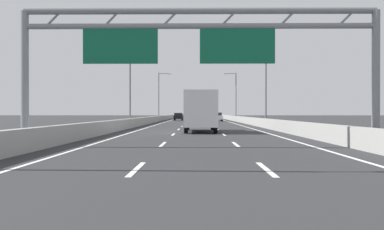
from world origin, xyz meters
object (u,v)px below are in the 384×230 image
(sign_gantry, at_px, (195,41))
(blue_car, at_px, (197,116))
(streetlamp_left_mid, at_px, (132,79))
(silver_car, at_px, (197,118))
(streetlamp_left_far, at_px, (160,93))
(white_car, at_px, (217,117))
(streetlamp_right_mid, at_px, (264,79))
(box_truck, at_px, (200,110))
(streetlamp_right_far, at_px, (235,93))
(red_car, at_px, (198,115))
(black_car, at_px, (178,117))

(sign_gantry, height_order, blue_car, sign_gantry)
(streetlamp_left_mid, xyz_separation_m, silver_car, (7.36, 18.92, -4.64))
(streetlamp_left_far, relative_size, white_car, 2.23)
(streetlamp_right_mid, distance_m, streetlamp_left_far, 38.69)
(streetlamp_right_mid, bearing_deg, white_car, 98.00)
(streetlamp_right_mid, distance_m, box_truck, 15.78)
(streetlamp_right_far, relative_size, blue_car, 2.12)
(silver_car, xyz_separation_m, box_truck, (0.29, -32.44, 0.99))
(streetlamp_right_far, height_order, silver_car, streetlamp_right_far)
(sign_gantry, bearing_deg, white_car, 86.17)
(silver_car, bearing_deg, box_truck, -89.49)
(sign_gantry, bearing_deg, streetlamp_right_mid, 74.78)
(streetlamp_right_far, xyz_separation_m, silver_car, (-7.57, -16.77, -4.64))
(red_car, xyz_separation_m, box_truck, (0.00, -104.32, 0.97))
(blue_car, distance_m, silver_car, 37.10)
(streetlamp_right_far, bearing_deg, white_car, -116.81)
(streetlamp_right_far, distance_m, blue_car, 22.14)
(sign_gantry, distance_m, blue_car, 84.36)
(blue_car, xyz_separation_m, silver_car, (-0.14, -37.10, -0.00))
(black_car, bearing_deg, white_car, -45.19)
(streetlamp_left_far, xyz_separation_m, white_car, (11.01, -7.77, -4.61))
(red_car, bearing_deg, streetlamp_right_mid, -85.41)
(sign_gantry, distance_m, black_car, 63.72)
(streetlamp_right_far, bearing_deg, sign_gantry, -96.85)
(streetlamp_right_far, bearing_deg, streetlamp_right_mid, -90.00)
(streetlamp_left_mid, relative_size, streetlamp_right_mid, 1.00)
(streetlamp_right_far, relative_size, silver_car, 2.03)
(blue_car, height_order, black_car, black_car)
(sign_gantry, xyz_separation_m, white_car, (3.76, 56.17, -4.02))
(silver_car, bearing_deg, black_car, 102.53)
(white_car, bearing_deg, sign_gantry, -93.83)
(streetlamp_left_mid, height_order, streetlamp_right_mid, same)
(black_car, bearing_deg, box_truck, -85.41)
(silver_car, bearing_deg, white_car, 67.94)
(blue_car, relative_size, box_truck, 0.55)
(streetlamp_right_far, xyz_separation_m, red_car, (-7.29, 55.11, -4.63))
(streetlamp_left_far, xyz_separation_m, red_car, (7.64, 55.11, -4.63))
(box_truck, bearing_deg, streetlamp_left_far, 98.83)
(box_truck, bearing_deg, black_car, 94.59)
(streetlamp_left_mid, bearing_deg, sign_gantry, -75.60)
(streetlamp_left_mid, bearing_deg, silver_car, 68.75)
(streetlamp_left_mid, bearing_deg, blue_car, 82.38)
(streetlamp_right_far, distance_m, red_car, 55.78)
(streetlamp_right_far, relative_size, red_car, 2.02)
(box_truck, bearing_deg, blue_car, 90.12)
(sign_gantry, xyz_separation_m, streetlamp_right_far, (7.68, 63.93, 0.58))
(streetlamp_left_far, distance_m, blue_car, 22.16)
(streetlamp_right_far, height_order, box_truck, streetlamp_right_far)
(white_car, xyz_separation_m, red_car, (-3.37, 62.88, -0.02))
(white_car, bearing_deg, silver_car, -112.06)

